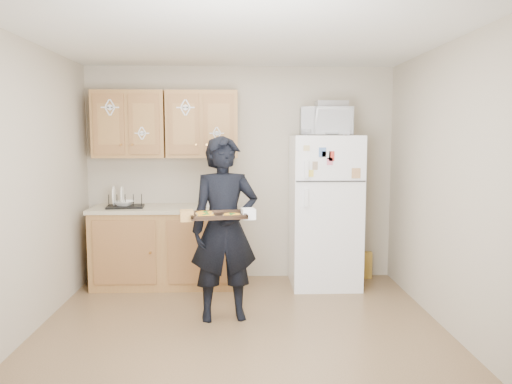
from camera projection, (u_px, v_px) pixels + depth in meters
floor at (241, 334)px, 4.27m from camera, size 3.60×3.60×0.00m
ceiling at (240, 35)px, 4.00m from camera, size 3.60×3.60×0.00m
wall_back at (240, 174)px, 5.92m from camera, size 3.60×0.04×2.50m
wall_front at (241, 230)px, 2.35m from camera, size 3.60×0.04×2.50m
wall_left at (21, 190)px, 4.08m from camera, size 0.04×3.60×2.50m
wall_right at (454, 189)px, 4.19m from camera, size 0.04×3.60×2.50m
refrigerator at (325, 211)px, 5.63m from camera, size 0.75×0.70×1.70m
base_cabinet at (166, 248)px, 5.67m from camera, size 1.60×0.60×0.86m
countertop at (165, 209)px, 5.62m from camera, size 1.64×0.64×0.04m
upper_cab_left at (130, 124)px, 5.64m from camera, size 0.80×0.33×0.75m
upper_cab_right at (202, 125)px, 5.66m from camera, size 0.80×0.33×0.75m
cereal_box at (363, 265)px, 5.96m from camera, size 0.20×0.07×0.32m
person at (225, 229)px, 4.57m from camera, size 0.67×0.50×1.69m
baking_tray at (218, 216)px, 4.25m from camera, size 0.52×0.41×0.04m
pizza_front_left at (206, 216)px, 4.15m from camera, size 0.16×0.16×0.02m
pizza_front_right at (232, 215)px, 4.19m from camera, size 0.16×0.16×0.02m
pizza_back_left at (204, 213)px, 4.30m from camera, size 0.16×0.16×0.02m
microwave at (326, 121)px, 5.47m from camera, size 0.57×0.41×0.31m
foil_pan at (331, 104)px, 5.48m from camera, size 0.34×0.24×0.07m
dish_rack at (125, 200)px, 5.57m from camera, size 0.43×0.34×0.16m
bowl at (124, 203)px, 5.57m from camera, size 0.26×0.26×0.06m
soap_bottle at (210, 199)px, 5.57m from camera, size 0.12×0.12×0.20m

